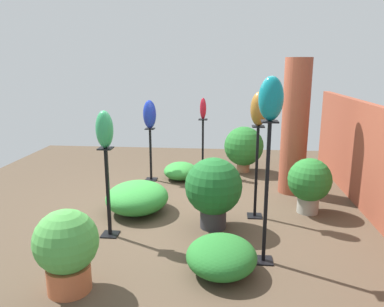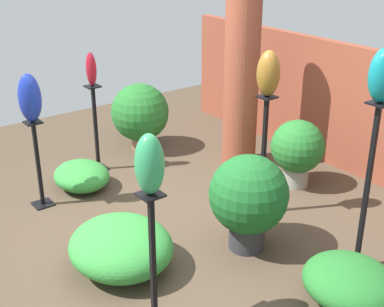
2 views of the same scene
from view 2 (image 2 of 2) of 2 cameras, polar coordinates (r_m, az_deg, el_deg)
ground_plane at (r=5.21m, az=-1.12°, el=-8.61°), size 8.00×8.00×0.00m
brick_wall_back at (r=6.51m, az=16.82°, el=4.40°), size 5.60×0.12×1.50m
brick_pillar at (r=6.37m, az=5.29°, el=7.87°), size 0.41×0.41×2.13m
pedestal_teal at (r=4.64m, az=18.07°, el=-4.30°), size 0.20×0.20×1.50m
pedestal_ruby at (r=6.43m, az=-10.20°, el=2.22°), size 0.20×0.20×1.05m
pedestal_jade at (r=3.91m, az=-4.18°, el=-12.03°), size 0.20×0.20×1.09m
pedestal_cobalt at (r=5.75m, az=-16.04°, el=-1.54°), size 0.20×0.20×0.94m
pedestal_bronze at (r=5.36m, az=7.61°, el=-0.85°), size 0.20×0.20×1.26m
art_vase_teal at (r=4.28m, az=19.76°, el=7.87°), size 0.22×0.24×0.43m
art_vase_ruby at (r=6.20m, az=-10.70°, el=8.82°), size 0.13×0.12×0.39m
art_vase_jade at (r=3.50m, az=-4.56°, el=-1.16°), size 0.20×0.20×0.43m
art_vase_cobalt at (r=5.49m, az=-16.92°, el=5.68°), size 0.21×0.23×0.49m
art_vase_bronze at (r=5.07m, az=8.15°, el=8.45°), size 0.22×0.22×0.44m
potted_plant_front_right at (r=4.79m, az=6.06°, el=-4.65°), size 0.72×0.72×0.91m
potted_plant_near_pillar at (r=6.98m, az=-5.56°, el=4.32°), size 0.75×0.75×0.88m
potted_plant_walkway_edge at (r=6.06m, az=11.19°, el=0.49°), size 0.60×0.60×0.78m
foliage_bed_east at (r=4.47m, az=16.51°, el=-13.06°), size 0.77×0.71×0.35m
foliage_bed_west at (r=6.13m, az=-11.69°, el=-2.34°), size 0.70×0.60×0.29m
foliage_bed_center at (r=4.68m, az=-7.59°, el=-9.81°), size 0.96×0.87×0.42m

